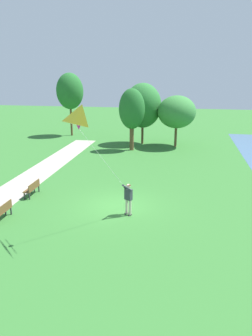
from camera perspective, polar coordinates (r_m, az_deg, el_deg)
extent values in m
plane|color=#33702D|center=(17.74, -1.72, -7.05)|extent=(120.00, 120.00, 0.00)
cube|color=#ADA393|center=(22.12, -19.05, -3.14)|extent=(3.84, 32.08, 0.02)
cube|color=#232328|center=(16.60, 0.71, -8.65)|extent=(0.21, 0.26, 0.06)
cylinder|color=beige|center=(16.44, 0.76, -7.30)|extent=(0.14, 0.14, 0.82)
cube|color=#232328|center=(16.74, 0.08, -8.42)|extent=(0.21, 0.26, 0.06)
cylinder|color=beige|center=(16.59, 0.12, -7.08)|extent=(0.14, 0.14, 0.82)
cube|color=#333842|center=(16.24, 0.45, -4.89)|extent=(0.46, 0.39, 0.60)
sphere|color=beige|center=(16.08, 0.45, -3.37)|extent=(0.22, 0.22, 0.22)
ellipsoid|color=#4C3319|center=(16.08, 0.49, -3.22)|extent=(0.31, 0.31, 0.13)
cylinder|color=#333842|center=(15.88, 0.17, -3.67)|extent=(0.52, 0.37, 0.43)
cylinder|color=#333842|center=(15.98, -0.31, -3.53)|extent=(0.10, 0.56, 0.43)
sphere|color=beige|center=(15.77, -0.45, -3.31)|extent=(0.10, 0.10, 0.10)
pyramid|color=yellow|center=(13.08, -8.04, 9.68)|extent=(1.52, 1.40, 0.81)
cone|color=#E02D9E|center=(13.05, -8.74, 7.44)|extent=(0.28, 0.28, 0.22)
cylinder|color=black|center=(13.03, -8.76, 7.92)|extent=(1.18, 1.02, 0.02)
cylinder|color=silver|center=(14.32, -4.18, 1.47)|extent=(1.39, 2.45, 3.28)
cube|color=brown|center=(17.17, -22.12, -7.52)|extent=(0.51, 1.52, 0.05)
cube|color=brown|center=(16.99, -21.65, -6.89)|extent=(0.11, 1.50, 0.40)
cube|color=#2D2D33|center=(17.86, -21.40, -7.30)|extent=(0.06, 0.06, 0.45)
cube|color=#2D2D33|center=(17.71, -20.50, -7.41)|extent=(0.06, 0.06, 0.45)
cube|color=brown|center=(20.01, -17.07, -3.65)|extent=(0.51, 1.52, 0.05)
cube|color=brown|center=(19.86, -16.63, -3.08)|extent=(0.11, 1.50, 0.40)
cube|color=#2D2D33|center=(19.60, -18.28, -4.89)|extent=(0.06, 0.06, 0.45)
cube|color=#2D2D33|center=(19.46, -17.44, -4.97)|extent=(0.06, 0.06, 0.45)
cube|color=#2D2D33|center=(20.72, -16.63, -3.59)|extent=(0.06, 0.06, 0.45)
cube|color=#2D2D33|center=(20.58, -15.82, -3.65)|extent=(0.06, 0.06, 0.45)
cylinder|color=brown|center=(39.80, -10.09, 8.76)|extent=(0.26, 0.26, 3.95)
ellipsoid|color=#236628|center=(39.50, -10.35, 13.80)|extent=(3.32, 3.17, 4.36)
cylinder|color=brown|center=(33.16, 9.17, 6.05)|extent=(0.26, 0.26, 2.48)
ellipsoid|color=#387F38|center=(32.83, 9.37, 10.20)|extent=(3.93, 4.21, 3.35)
cylinder|color=brown|center=(31.11, 1.06, 5.82)|extent=(0.42, 0.42, 2.74)
ellipsoid|color=#236628|center=(30.73, 1.09, 10.87)|extent=(2.57, 2.09, 3.95)
cylinder|color=brown|center=(34.26, 3.05, 6.58)|extent=(0.26, 0.26, 2.51)
ellipsoid|color=#2D7533|center=(33.89, 3.12, 11.45)|extent=(3.99, 3.71, 4.75)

